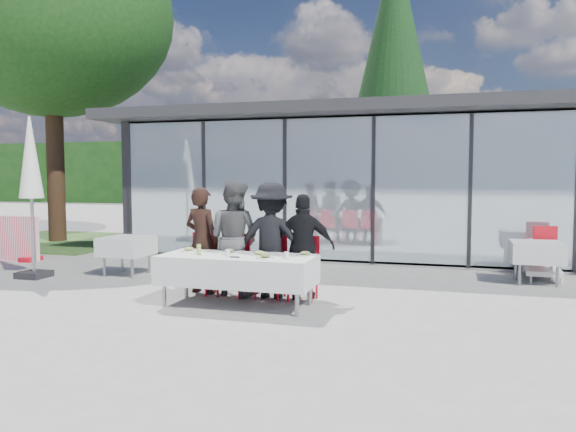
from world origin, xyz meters
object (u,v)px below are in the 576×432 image
Objects in this scene: plate_d at (305,254)px; lounger at (541,264)px; diner_chair_a at (203,260)px; diner_chair_b at (235,261)px; diner_chair_d at (304,264)px; conifer_tree at (394,63)px; diner_chair_c at (272,263)px; plate_a at (189,250)px; plate_b at (229,252)px; spare_chair_b at (543,249)px; diner_b at (234,238)px; dining_table at (237,270)px; spare_table_left at (127,246)px; plate_c at (259,254)px; spare_table_right at (536,252)px; plate_extra at (265,257)px; juice_bottle at (199,249)px; diner_d at (304,247)px; diner_a at (202,240)px; market_umbrella at (31,170)px; deciduous_tree at (51,16)px; folded_eyeglasses at (235,257)px; diner_c at (271,240)px.

lounger is at bearing 44.70° from plate_d.
diner_chair_b is at bearing 0.00° from diner_chair_a.
conifer_tree reaches higher than diner_chair_d.
plate_a is at bearing -154.30° from diner_chair_c.
diner_chair_c is (0.63, 0.00, 0.00)m from diner_chair_b.
plate_a is at bearing -133.52° from diner_chair_b.
plate_a and plate_d have the same top height.
spare_chair_b is at bearing 37.70° from plate_b.
diner_chair_a and spare_chair_b have the same top height.
diner_chair_a is 0.60m from plate_a.
diner_chair_b is (-0.00, 0.02, -0.38)m from diner_b.
plate_d is at bearing 13.18° from dining_table.
spare_table_left is (-3.83, 1.11, 0.02)m from diner_chair_d.
plate_c is at bearing -28.91° from diner_chair_a.
plate_b is 0.19× the size of lounger.
plate_d is 4.55m from spare_table_right.
juice_bottle is (-1.05, 0.08, 0.05)m from plate_extra.
diner_chair_c is at bearing -9.42° from diner_d.
diner_a is 0.16× the size of conifer_tree.
spare_table_left is 0.08× the size of conifer_tree.
diner_chair_b and spare_chair_b have the same top height.
plate_d is 1.00× the size of plate_extra.
market_umbrella is at bearing -113.81° from conifer_tree.
spare_table_left is (-2.83, 1.70, -0.22)m from plate_b.
deciduous_tree reaches higher than spare_chair_b.
diner_d is at bearing -0.73° from diner_chair_a.
plate_a is 1.01m from folded_eyeglasses.
deciduous_tree is at bearing 140.13° from plate_a.
diner_d is at bearing -31.76° from deciduous_tree.
plate_d is 0.03× the size of deciduous_tree.
conifer_tree is (0.80, 13.50, 5.23)m from folded_eyeglasses.
spare_chair_b is (5.54, 3.13, 0.00)m from diner_chair_a.
conifer_tree is (0.36, 13.45, 5.21)m from plate_extra.
diner_d is at bearing 17.63° from plate_a.
diner_chair_b reaches higher than spare_table_left.
spare_chair_b is at bearing 32.19° from diner_chair_b.
diner_chair_c is at bearing 51.52° from plate_b.
juice_bottle is 0.18× the size of spare_table_right.
spare_chair_b reaches higher than spare_table_left.
diner_c is 4.82m from spare_table_right.
plate_b reaches higher than spare_table_right.
deciduous_tree is (-9.11, 6.05, 5.71)m from plate_d.
diner_d reaches higher than plate_c.
lounger is (0.18, 0.67, -0.30)m from spare_table_right.
juice_bottle is (0.34, -0.85, 0.29)m from diner_chair_a.
plate_b is at bearing -176.41° from plate_d.
deciduous_tree reaches higher than diner_chair_b.
diner_d is 1.89× the size of spare_table_right.
plate_extra is at bearing -135.76° from lounger.
plate_c is 0.02× the size of conifer_tree.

